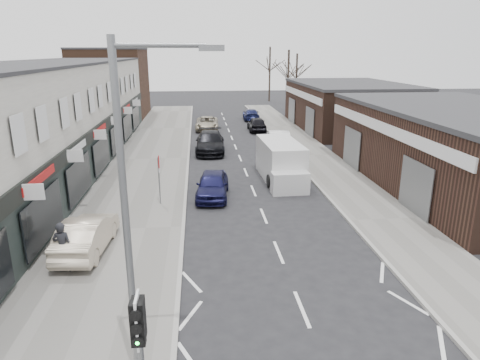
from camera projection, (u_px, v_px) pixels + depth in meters
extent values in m
plane|color=black|center=(319.00, 351.00, 11.61)|extent=(160.00, 160.00, 0.00)
cube|color=slate|center=(150.00, 159.00, 31.92)|extent=(5.50, 64.00, 0.12)
cube|color=slate|center=(314.00, 156.00, 33.09)|extent=(3.50, 64.00, 0.12)
cube|color=silver|center=(38.00, 119.00, 27.89)|extent=(8.00, 41.00, 7.10)
cube|color=#462C1E|center=(111.00, 84.00, 52.06)|extent=(8.00, 10.00, 8.00)
cube|color=#321F17|center=(462.00, 149.00, 25.46)|extent=(10.00, 18.00, 4.50)
cube|color=#321F17|center=(348.00, 107.00, 44.52)|extent=(10.00, 16.00, 4.50)
cube|color=silver|center=(138.00, 320.00, 8.52)|extent=(0.05, 0.55, 1.10)
cube|color=black|center=(137.00, 324.00, 8.40)|extent=(0.28, 0.22, 0.95)
sphere|color=#0CE533|center=(138.00, 341.00, 8.38)|extent=(0.18, 0.18, 0.18)
cube|color=black|center=(139.00, 317.00, 8.63)|extent=(0.26, 0.20, 0.90)
cylinder|color=slate|center=(127.00, 230.00, 9.21)|extent=(0.16, 0.16, 8.00)
cylinder|color=slate|center=(159.00, 45.00, 8.20)|extent=(1.80, 0.10, 0.10)
cube|color=slate|center=(211.00, 48.00, 8.31)|extent=(0.50, 0.22, 0.12)
cylinder|color=slate|center=(159.00, 181.00, 22.16)|extent=(0.07, 0.07, 2.50)
cube|color=white|center=(160.00, 170.00, 21.99)|extent=(0.04, 0.45, 0.25)
cube|color=silver|center=(280.00, 160.00, 27.04)|extent=(2.37, 5.33, 2.40)
cube|color=silver|center=(290.00, 183.00, 24.27)|extent=(2.15, 1.00, 1.26)
cylinder|color=black|center=(269.00, 181.00, 25.43)|extent=(0.25, 0.80, 0.80)
cylinder|color=black|center=(302.00, 180.00, 25.61)|extent=(0.25, 0.80, 0.80)
cylinder|color=black|center=(261.00, 165.00, 28.93)|extent=(0.25, 0.80, 0.80)
cylinder|color=black|center=(289.00, 165.00, 29.11)|extent=(0.25, 0.80, 0.80)
imported|color=#C4B59C|center=(87.00, 234.00, 16.99)|extent=(1.81, 4.43, 1.43)
imported|color=black|center=(63.00, 247.00, 15.37)|extent=(0.73, 0.53, 1.89)
imported|color=#121239|center=(213.00, 185.00, 23.67)|extent=(2.12, 4.36, 1.43)
imported|color=black|center=(210.00, 142.00, 34.25)|extent=(2.47, 5.64, 1.61)
imported|color=#A19680|center=(207.00, 123.00, 43.95)|extent=(2.44, 4.99, 1.36)
imported|color=silver|center=(278.00, 139.00, 35.53)|extent=(2.09, 4.89, 1.57)
imported|color=black|center=(257.00, 124.00, 43.39)|extent=(1.79, 4.25, 1.44)
imported|color=#161B46|center=(251.00, 114.00, 50.49)|extent=(2.05, 4.53, 1.29)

